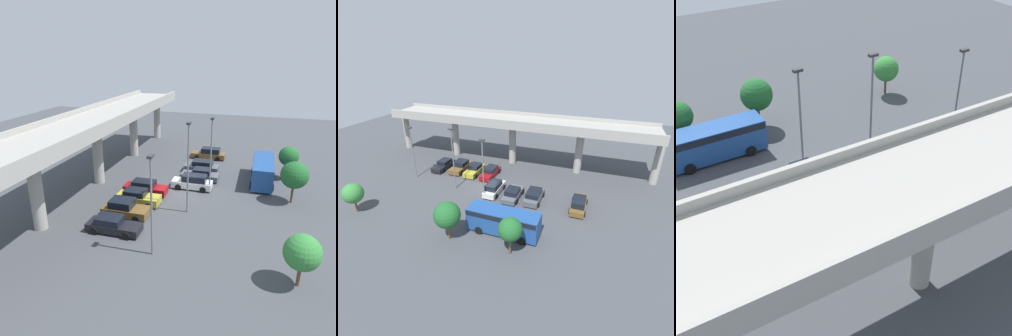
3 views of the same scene
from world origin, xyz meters
The scene contains 17 objects.
ground_plane centered at (0.00, 0.00, 0.00)m, with size 96.60×96.60×0.00m, color #424449.
highway_overpass centered at (0.00, 10.53, 6.88)m, with size 46.28×6.62×8.44m.
parked_car_0 centered at (-10.04, 4.04, 0.68)m, with size 2.04×4.82×1.44m.
parked_car_1 centered at (-6.94, 4.27, 0.76)m, with size 2.25×4.48×1.64m.
parked_car_2 centered at (-4.18, 4.02, 0.73)m, with size 2.10×4.58×1.56m.
parked_car_3 centered at (-1.45, 4.16, 0.70)m, with size 2.02×4.82×1.47m.
parked_car_4 centered at (1.25, -0.65, 0.81)m, with size 1.98×4.60×1.70m.
parked_car_5 centered at (4.18, -1.01, 0.68)m, with size 2.09×4.53×1.48m.
parked_car_6 centered at (7.03, -0.63, 0.74)m, with size 2.11×4.39×1.55m.
parked_car_7 centered at (12.84, -0.60, 0.76)m, with size 2.00×4.89×1.62m.
shuttle_bus centered at (5.62, -8.29, 1.65)m, with size 8.00×2.67×2.77m.
lamp_post_near_aisle centered at (-12.26, -0.33, 4.77)m, with size 0.70×0.35×8.16m.
lamp_post_mid_lot centered at (-4.56, -1.34, 5.20)m, with size 0.70×0.35×9.00m.
lamp_post_by_overpass centered at (0.64, -2.69, 4.96)m, with size 0.70×0.35×8.52m.
tree_front_left centered at (-12.94, -10.98, 2.60)m, with size 2.49×2.49×3.85m.
tree_front_centre centered at (0.61, -11.36, 3.05)m, with size 2.83×2.83×4.47m.
tree_front_right centered at (7.43, -11.16, 2.94)m, with size 2.39×2.39×4.16m.
Camera 2 is at (14.22, -30.17, 18.63)m, focal length 28.00 mm.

